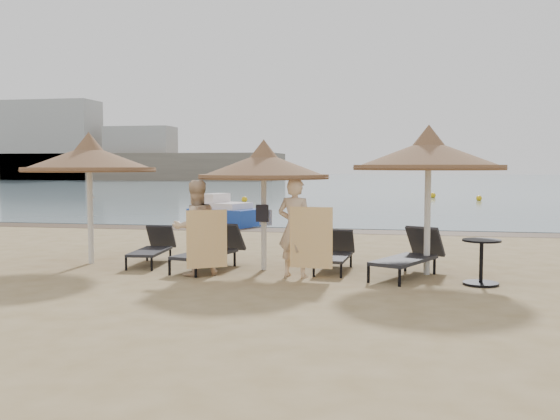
% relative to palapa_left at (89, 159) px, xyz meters
% --- Properties ---
extents(ground, '(160.00, 160.00, 0.00)m').
position_rel_palapa_left_xyz_m(ground, '(4.21, -1.47, -2.32)').
color(ground, tan).
rests_on(ground, ground).
extents(sea, '(200.00, 140.00, 0.03)m').
position_rel_palapa_left_xyz_m(sea, '(4.21, 78.53, -2.31)').
color(sea, slate).
rests_on(sea, ground).
extents(wet_sand_strip, '(200.00, 1.60, 0.01)m').
position_rel_palapa_left_xyz_m(wet_sand_strip, '(4.21, 7.93, -2.32)').
color(wet_sand_strip, '#493624').
rests_on(wet_sand_strip, ground).
extents(far_shore, '(150.00, 54.80, 12.00)m').
position_rel_palapa_left_xyz_m(far_shore, '(-20.90, 76.35, 0.59)').
color(far_shore, '#786D5C').
rests_on(far_shore, ground).
extents(palapa_left, '(2.94, 2.94, 2.92)m').
position_rel_palapa_left_xyz_m(palapa_left, '(0.00, 0.00, 0.00)').
color(palapa_left, silver).
rests_on(palapa_left, ground).
extents(palapa_center, '(2.74, 2.74, 2.72)m').
position_rel_palapa_left_xyz_m(palapa_center, '(3.97, -0.11, -0.16)').
color(palapa_center, silver).
rests_on(palapa_center, ground).
extents(palapa_right, '(3.02, 3.02, 2.99)m').
position_rel_palapa_left_xyz_m(palapa_right, '(7.29, -0.01, 0.06)').
color(palapa_right, silver).
rests_on(palapa_right, ground).
extents(lounger_far_left, '(0.76, 1.87, 0.81)m').
position_rel_palapa_left_xyz_m(lounger_far_left, '(1.37, 0.24, -1.96)').
color(lounger_far_left, black).
rests_on(lounger_far_left, ground).
extents(lounger_near_left, '(1.16, 2.15, 0.92)m').
position_rel_palapa_left_xyz_m(lounger_near_left, '(2.84, -0.12, -1.91)').
color(lounger_near_left, black).
rests_on(lounger_near_left, ground).
extents(lounger_near_right, '(0.70, 1.83, 0.80)m').
position_rel_palapa_left_xyz_m(lounger_near_right, '(5.44, 0.21, -1.96)').
color(lounger_near_right, black).
rests_on(lounger_near_right, ground).
extents(lounger_far_right, '(1.53, 2.19, 0.94)m').
position_rel_palapa_left_xyz_m(lounger_far_right, '(6.97, -0.26, -1.90)').
color(lounger_far_right, black).
rests_on(lounger_far_right, ground).
extents(side_table, '(0.69, 0.69, 0.83)m').
position_rel_palapa_left_xyz_m(side_table, '(8.23, -0.95, -1.93)').
color(side_table, black).
rests_on(side_table, ground).
extents(person_left, '(1.20, 1.13, 2.19)m').
position_rel_palapa_left_xyz_m(person_left, '(2.78, -1.00, -1.23)').
color(person_left, beige).
rests_on(person_left, ground).
extents(person_right, '(1.16, 0.88, 2.26)m').
position_rel_palapa_left_xyz_m(person_right, '(4.75, -0.80, -1.19)').
color(person_right, beige).
rests_on(person_right, ground).
extents(towel_left, '(0.69, 0.44, 1.12)m').
position_rel_palapa_left_xyz_m(towel_left, '(3.13, -1.35, -1.55)').
color(towel_left, orange).
rests_on(towel_left, ground).
extents(towel_right, '(0.84, 0.09, 1.17)m').
position_rel_palapa_left_xyz_m(towel_right, '(5.10, -1.05, -1.51)').
color(towel_right, orange).
rests_on(towel_right, ground).
extents(bag_patterned, '(0.27, 0.17, 0.33)m').
position_rel_palapa_left_xyz_m(bag_patterned, '(3.97, 0.07, -1.24)').
color(bag_patterned, white).
rests_on(bag_patterned, ground).
extents(bag_dark, '(0.26, 0.11, 0.35)m').
position_rel_palapa_left_xyz_m(bag_dark, '(3.97, -0.27, -1.12)').
color(bag_dark, black).
rests_on(bag_dark, ground).
extents(pedal_boat, '(2.86, 2.32, 1.16)m').
position_rel_palapa_left_xyz_m(pedal_boat, '(0.49, 9.04, -1.89)').
color(pedal_boat, '#193DA5').
rests_on(pedal_boat, ground).
extents(buoy_left, '(0.35, 0.35, 0.35)m').
position_rel_palapa_left_xyz_m(buoy_left, '(-2.34, 22.99, -2.15)').
color(buoy_left, '#E7B10D').
rests_on(buoy_left, ground).
extents(buoy_mid, '(0.38, 0.38, 0.38)m').
position_rel_palapa_left_xyz_m(buoy_mid, '(8.86, 30.25, -2.13)').
color(buoy_mid, '#E7B10D').
rests_on(buoy_mid, ground).
extents(buoy_extra, '(0.35, 0.35, 0.35)m').
position_rel_palapa_left_xyz_m(buoy_extra, '(11.48, 27.22, -2.15)').
color(buoy_extra, '#E7B10D').
rests_on(buoy_extra, ground).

